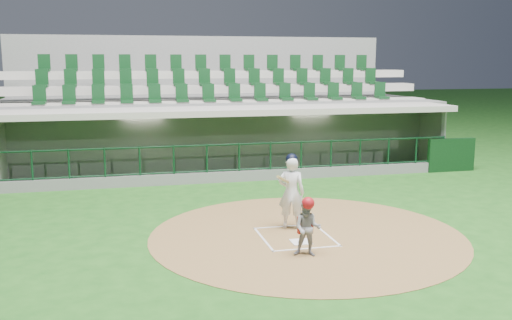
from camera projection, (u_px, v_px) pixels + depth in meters
The scene contains 8 objects.
ground at pixel (292, 234), 13.20m from camera, with size 120.00×120.00×0.00m, color #1A4E16.
dirt_circle at pixel (307, 235), 13.08m from camera, with size 7.20×7.20×0.01m, color brown.
home_plate at pixel (301, 242), 12.53m from camera, with size 0.43×0.43×0.02m, color white.
batter_box_chalk at pixel (295, 237), 12.91m from camera, with size 1.55×1.80×0.01m.
dugout_structure at pixel (232, 145), 20.56m from camera, with size 16.40×3.70×3.00m.
seating_deck at pixel (215, 123), 23.41m from camera, with size 17.00×6.72×5.15m.
batter at pixel (291, 191), 13.44m from camera, with size 0.91×0.96×1.81m.
catcher at pixel (308, 227), 11.57m from camera, with size 0.69×0.63×1.23m.
Camera 1 is at (-3.75, -12.17, 3.95)m, focal length 40.00 mm.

